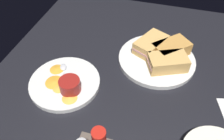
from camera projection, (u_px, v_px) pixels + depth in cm
name	position (u px, v px, depth cm)	size (l,w,h in cm)	color
ground_plane	(150.00, 90.00, 74.76)	(110.00, 110.00, 3.00)	black
plate_sandwich_main	(158.00, 60.00, 81.96)	(27.93, 27.93, 1.60)	silver
sandwich_half_near	(168.00, 62.00, 76.32)	(14.95, 12.15, 4.80)	tan
sandwich_half_far	(171.00, 49.00, 81.26)	(14.66, 14.46, 4.80)	#C68C42
sandwich_half_extra	(151.00, 44.00, 83.01)	(12.59, 15.02, 4.80)	tan
ramekin_dark_sauce	(152.00, 43.00, 84.25)	(7.56, 7.56, 3.48)	navy
spoon_by_dark_ramekin	(156.00, 57.00, 81.33)	(5.82, 9.45, 0.80)	silver
plate_chips_companion	(65.00, 83.00, 74.12)	(23.36, 23.36, 1.60)	silver
ramekin_light_gravy	(70.00, 85.00, 69.25)	(6.65, 6.65, 4.34)	maroon
spoon_by_gravy_ramekin	(63.00, 70.00, 76.66)	(5.96, 9.40, 0.80)	silver
plantain_chip_scatter	(59.00, 83.00, 72.53)	(15.09, 16.06, 0.60)	gold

